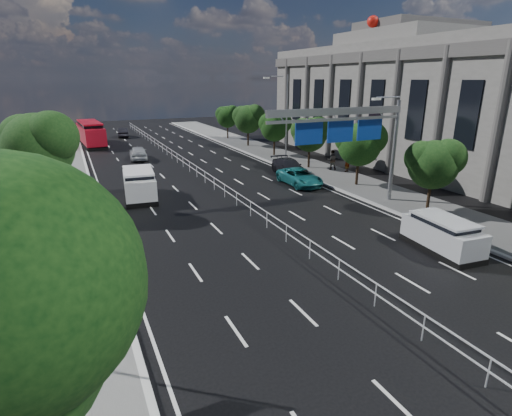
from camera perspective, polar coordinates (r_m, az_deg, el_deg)
ground at (r=17.44m, az=14.80°, el=-12.14°), size 160.00×160.00×0.00m
sidewalk_near at (r=14.27m, az=-27.13°, el=-20.93°), size 5.00×140.00×0.14m
kerb_near at (r=14.24m, az=-16.50°, el=-19.58°), size 0.25×140.00×0.15m
kerb_far at (r=23.78m, az=31.96°, el=-5.87°), size 0.25×140.00×0.15m
median_fence at (r=36.24m, az=-8.14°, el=4.98°), size 0.05×85.00×1.02m
hedge_near at (r=18.60m, az=-32.56°, el=-11.33°), size 1.00×36.00×0.44m
toilet_sign at (r=12.72m, az=-26.51°, el=-10.39°), size 1.62×0.18×4.34m
overhead_gantry at (r=27.39m, az=13.44°, el=11.29°), size 10.24×0.38×7.45m
streetlight_far at (r=42.78m, az=4.05°, el=13.44°), size 2.78×2.40×9.00m
civic_hall at (r=47.54m, az=21.12°, el=14.06°), size 14.40×36.00×14.35m
near_tree_back at (r=29.66m, az=-28.56°, el=8.15°), size 4.84×4.51×6.69m
far_tree_c at (r=28.59m, az=24.12°, el=6.04°), size 3.52×3.28×4.94m
far_tree_d at (r=33.85m, az=14.68°, el=9.12°), size 3.85×3.59×5.34m
far_tree_e at (r=39.89m, az=7.78°, el=10.61°), size 3.63×3.38×5.13m
far_tree_f at (r=46.35m, az=2.72°, el=11.68°), size 3.52×3.28×5.02m
far_tree_g at (r=53.05m, az=-1.10°, el=12.78°), size 3.96×3.69×5.45m
far_tree_h at (r=59.99m, az=-4.08°, el=13.03°), size 3.41×3.18×4.91m
white_minivan at (r=30.99m, az=-16.34°, el=3.26°), size 2.69×5.26×2.20m
red_bus at (r=58.83m, az=-22.55°, el=9.88°), size 3.24×10.65×3.14m
near_car_silver at (r=46.45m, az=-16.48°, el=7.58°), size 2.26×4.61×1.51m
near_car_dark at (r=65.63m, az=-18.48°, el=10.19°), size 1.85×4.29×1.37m
silver_minivan at (r=22.84m, az=25.07°, el=-3.47°), size 2.26×4.50×1.80m
parked_car_teal at (r=33.91m, az=6.26°, el=4.43°), size 2.32×4.95×1.37m
parked_car_dark at (r=37.53m, az=4.74°, el=5.87°), size 2.46×5.18×1.46m
pedestrian_a at (r=38.92m, az=12.87°, el=6.44°), size 0.81×0.71×1.87m
pedestrian_b at (r=39.56m, az=10.79°, el=6.77°), size 1.15×1.05×1.90m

